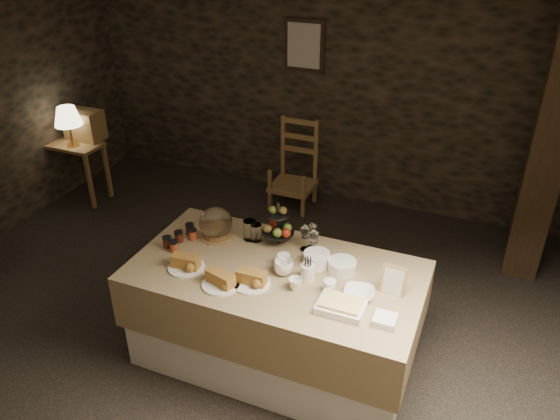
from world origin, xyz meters
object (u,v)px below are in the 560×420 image
at_px(console_table, 75,154).
at_px(chair, 295,168).
at_px(wine_rack, 84,125).
at_px(buffet_table, 276,308).
at_px(timber_column, 550,144).
at_px(table_lamp, 67,117).
at_px(fruit_stand, 278,228).

height_order(console_table, chair, chair).
relative_size(console_table, wine_rack, 1.66).
xyz_separation_m(buffet_table, wine_rack, (-3.12, 1.71, 0.40)).
bearing_deg(timber_column, chair, 170.32).
relative_size(console_table, chair, 0.89).
distance_m(table_lamp, chair, 2.58).
distance_m(buffet_table, console_table, 3.52).
height_order(chair, fruit_stand, fruit_stand).
distance_m(buffet_table, wine_rack, 3.58).
bearing_deg(wine_rack, timber_column, 3.00).
xyz_separation_m(buffet_table, timber_column, (1.70, 1.96, 0.83)).
bearing_deg(wine_rack, console_table, -105.52).
xyz_separation_m(table_lamp, wine_rack, (0.00, 0.23, -0.17)).
xyz_separation_m(console_table, chair, (2.39, 0.85, -0.12)).
bearing_deg(timber_column, buffet_table, -130.96).
bearing_deg(chair, fruit_stand, -71.90).
height_order(console_table, timber_column, timber_column).
bearing_deg(chair, table_lamp, -158.47).
xyz_separation_m(wine_rack, chair, (2.34, 0.67, -0.42)).
bearing_deg(chair, wine_rack, -163.53).
height_order(buffet_table, fruit_stand, fruit_stand).
relative_size(table_lamp, chair, 0.58).
height_order(console_table, wine_rack, wine_rack).
xyz_separation_m(console_table, wine_rack, (0.05, 0.18, 0.30)).
bearing_deg(buffet_table, fruit_stand, 110.08).
distance_m(console_table, timber_column, 4.94).
xyz_separation_m(buffet_table, table_lamp, (-3.12, 1.48, 0.57)).
distance_m(wine_rack, fruit_stand, 3.30).
relative_size(wine_rack, chair, 0.54).
xyz_separation_m(buffet_table, console_table, (-3.17, 1.53, 0.10)).
xyz_separation_m(table_lamp, chair, (2.34, 0.90, -0.59)).
relative_size(buffet_table, timber_column, 0.79).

